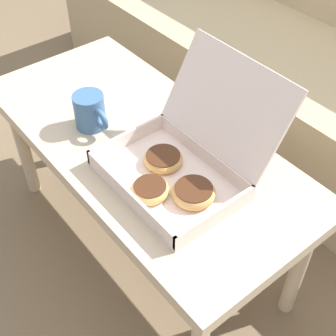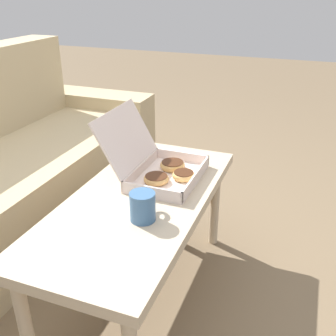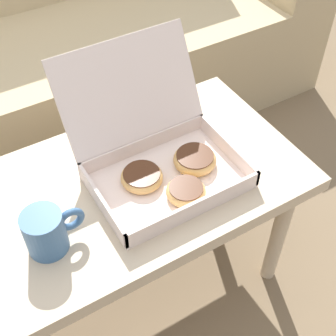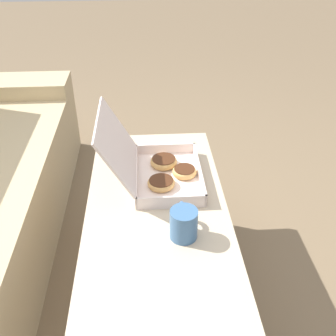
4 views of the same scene
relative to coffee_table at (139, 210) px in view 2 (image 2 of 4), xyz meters
The scene contains 4 objects.
ground_plane 0.44m from the coffee_table, 90.00° to the left, with size 12.00×12.00×0.00m, color #756047.
coffee_table is the anchor object (origin of this frame).
pastry_box 0.22m from the coffee_table, ahead, with size 0.36×0.37×0.27m.
coffee_mug 0.18m from the coffee_table, 148.53° to the right, with size 0.13×0.09×0.10m.
Camera 2 is at (-1.16, -0.68, 1.21)m, focal length 42.00 mm.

